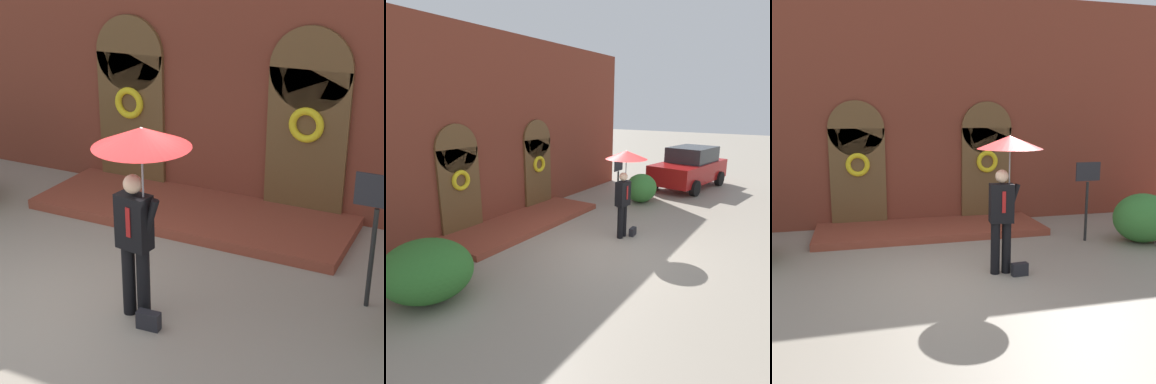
{
  "view_description": "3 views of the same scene",
  "coord_description": "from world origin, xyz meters",
  "views": [
    {
      "loc": [
        4.27,
        -5.51,
        4.24
      ],
      "look_at": [
        0.6,
        1.9,
        0.95
      ],
      "focal_mm": 60.0,
      "sensor_mm": 36.0,
      "label": 1
    },
    {
      "loc": [
        -7.22,
        -3.85,
        3.5
      ],
      "look_at": [
        0.72,
        1.62,
        1.06
      ],
      "focal_mm": 32.0,
      "sensor_mm": 36.0,
      "label": 2
    },
    {
      "loc": [
        -1.6,
        -6.52,
        2.64
      ],
      "look_at": [
        0.5,
        1.89,
        1.14
      ],
      "focal_mm": 40.0,
      "sensor_mm": 36.0,
      "label": 3
    }
  ],
  "objects": [
    {
      "name": "ground_plane",
      "position": [
        0.0,
        0.0,
        0.0
      ],
      "size": [
        80.0,
        80.0,
        0.0
      ],
      "primitive_type": "plane",
      "color": "gray"
    },
    {
      "name": "parked_car",
      "position": [
        7.73,
        0.51,
        0.88
      ],
      "size": [
        4.31,
        2.45,
        1.76
      ],
      "color": "maroon",
      "rests_on": "ground"
    },
    {
      "name": "handbag",
      "position": [
        0.99,
        -0.04,
        0.11
      ],
      "size": [
        0.29,
        0.14,
        0.22
      ],
      "primitive_type": "cube",
      "rotation": [
        0.0,
        0.0,
        0.07
      ],
      "color": "black",
      "rests_on": "ground"
    },
    {
      "name": "sign_post",
      "position": [
        3.16,
        1.6,
        1.16
      ],
      "size": [
        0.56,
        0.06,
        1.72
      ],
      "color": "black",
      "rests_on": "ground"
    },
    {
      "name": "person_with_umbrella",
      "position": [
        0.82,
        0.16,
        1.91
      ],
      "size": [
        1.1,
        1.1,
        2.36
      ],
      "color": "black",
      "rests_on": "ground"
    },
    {
      "name": "shrub_left",
      "position": [
        -4.04,
        1.74,
        0.55
      ],
      "size": [
        1.65,
        1.75,
        1.09
      ],
      "primitive_type": "ellipsoid",
      "color": "#2D6B28",
      "rests_on": "ground"
    },
    {
      "name": "shrub_right",
      "position": [
        4.31,
        1.23,
        0.53
      ],
      "size": [
        1.3,
        1.1,
        1.05
      ],
      "primitive_type": "ellipsoid",
      "color": "#387A33",
      "rests_on": "ground"
    },
    {
      "name": "building_facade",
      "position": [
        -0.0,
        4.15,
        2.68
      ],
      "size": [
        14.0,
        2.3,
        5.6
      ],
      "color": "brown",
      "rests_on": "ground"
    }
  ]
}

